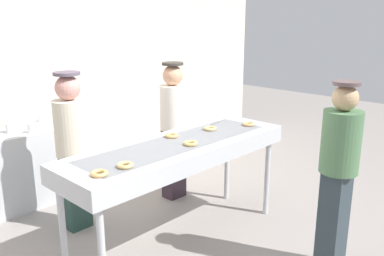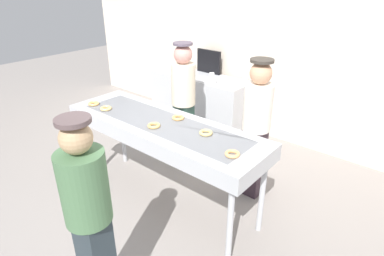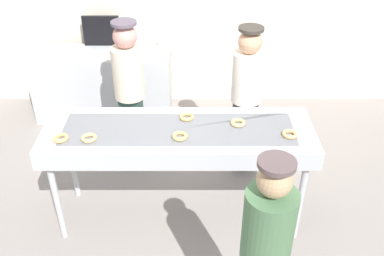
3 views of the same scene
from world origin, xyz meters
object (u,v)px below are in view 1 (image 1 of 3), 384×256
Objects in this scene: glazed_donut_3 at (190,143)px; glazed_donut_1 at (172,135)px; glazed_donut_5 at (249,124)px; glazed_donut_4 at (99,173)px; worker_baker at (72,143)px; glazed_donut_0 at (125,165)px; fryer_conveyor at (179,151)px; paper_cup_0 at (10,128)px; customer_waiting at (338,171)px; worker_assistant at (173,124)px; glazed_donut_2 at (210,128)px; paper_cup_2 at (31,128)px; paper_cup_1 at (41,117)px.

glazed_donut_1 is at bearing 80.03° from glazed_donut_3.
glazed_donut_5 is at bearing -17.63° from glazed_donut_1.
worker_baker is (0.42, 1.10, -0.11)m from glazed_donut_4.
glazed_donut_0 is 1.65m from glazed_donut_5.
glazed_donut_5 is (0.93, -0.10, 0.10)m from fryer_conveyor.
glazed_donut_3 is 2.14m from paper_cup_0.
glazed_donut_4 is 2.04m from paper_cup_0.
customer_waiting is (1.29, -1.10, -0.11)m from glazed_donut_0.
worker_baker is at bearing 144.45° from glazed_donut_5.
fryer_conveyor is at bearing -67.92° from paper_cup_0.
worker_assistant reaches higher than glazed_donut_3.
glazed_donut_4 is (-1.47, -0.23, 0.00)m from glazed_donut_2.
glazed_donut_0 is 0.86m from glazed_donut_1.
worker_baker reaches higher than paper_cup_2.
glazed_donut_2 is at bearing 157.17° from glazed_donut_5.
fryer_conveyor is at bearing 9.48° from glazed_donut_4.
glazed_donut_1 is at bearing 162.37° from glazed_donut_5.
glazed_donut_0 and glazed_donut_5 have the same top height.
glazed_donut_4 is (-0.96, -0.16, 0.10)m from fryer_conveyor.
customer_waiting reaches higher than fryer_conveyor.
glazed_donut_5 is (0.91, 0.03, 0.00)m from glazed_donut_3.
paper_cup_0 is (-1.68, 1.97, -0.09)m from glazed_donut_5.
glazed_donut_5 is (1.65, 0.06, 0.00)m from glazed_donut_0.
glazed_donut_0 is 1.00× the size of glazed_donut_3.
glazed_donut_3 is 0.08× the size of worker_assistant.
worker_assistant is at bearing -37.67° from paper_cup_0.
glazed_donut_0 is 1.00× the size of glazed_donut_5.
paper_cup_0 is at bearing 112.08° from fryer_conveyor.
customer_waiting is at bearing -40.53° from glazed_donut_0.
glazed_donut_2 is 1.49m from glazed_donut_4.
fryer_conveyor is 22.59× the size of paper_cup_1.
glazed_donut_5 is (0.41, -0.17, 0.00)m from glazed_donut_2.
customer_waiting is at bearing -107.43° from glazed_donut_5.
glazed_donut_0 and glazed_donut_2 have the same top height.
glazed_donut_0 reaches higher than fryer_conveyor.
worker_baker is (-1.46, 1.05, -0.11)m from glazed_donut_5.
customer_waiting is (1.10, -2.20, -0.01)m from worker_baker.
paper_cup_0 is at bearing 111.16° from glazed_donut_3.
glazed_donut_1 is 1.96m from paper_cup_1.
paper_cup_0 is at bearing -154.49° from paper_cup_1.
glazed_donut_3 is 1.26m from customer_waiting.
paper_cup_1 is at bearing 73.33° from glazed_donut_4.
fryer_conveyor is 0.75m from glazed_donut_0.
customer_waiting is at bearing -75.85° from paper_cup_1.
worker_baker is 2.46m from customer_waiting.
glazed_donut_1 is at bearing 22.37° from glazed_donut_0.
glazed_donut_5 is 2.51m from paper_cup_1.
worker_baker is at bearing 128.14° from glazed_donut_1.
glazed_donut_5 is at bearing 141.88° from worker_baker.
glazed_donut_0 is at bearing 77.80° from worker_baker.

